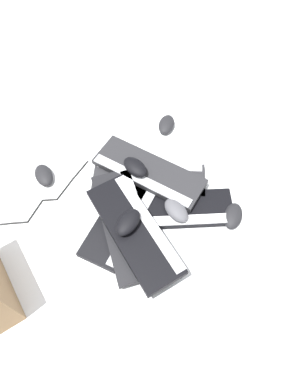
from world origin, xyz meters
name	(u,v)px	position (x,y,z in m)	size (l,w,h in m)	color
ground_plane	(143,184)	(0.00, 0.00, 0.00)	(3.20, 3.20, 0.00)	white
keyboard_0	(126,213)	(0.13, 0.07, 0.01)	(0.46, 0.35, 0.03)	black
keyboard_1	(174,210)	(-0.02, 0.17, 0.01)	(0.45, 0.36, 0.03)	black
keyboard_2	(149,178)	(-0.03, 0.00, 0.01)	(0.44, 0.39, 0.03)	#232326
keyboard_3	(125,223)	(0.16, 0.12, 0.04)	(0.28, 0.46, 0.03)	black
keyboard_4	(149,172)	(-0.03, -0.01, 0.04)	(0.32, 0.46, 0.03)	#232326
keyboard_5	(135,230)	(0.16, 0.18, 0.07)	(0.18, 0.45, 0.03)	black
mouse_0	(135,167)	(0.01, -0.04, 0.08)	(0.11, 0.07, 0.04)	black
mouse_1	(166,124)	(-0.25, -0.19, 0.02)	(0.11, 0.07, 0.04)	black
mouse_2	(233,216)	(-0.18, 0.32, 0.02)	(0.11, 0.07, 0.04)	black
mouse_3	(44,175)	(0.30, -0.25, 0.02)	(0.11, 0.07, 0.04)	black
mouse_4	(176,210)	(-0.02, 0.19, 0.05)	(0.11, 0.07, 0.04)	#4C4C51
mouse_5	(128,222)	(0.17, 0.15, 0.11)	(0.11, 0.07, 0.04)	black
cable_0	(12,212)	(0.48, -0.18, 0.00)	(0.71, 0.13, 0.01)	black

